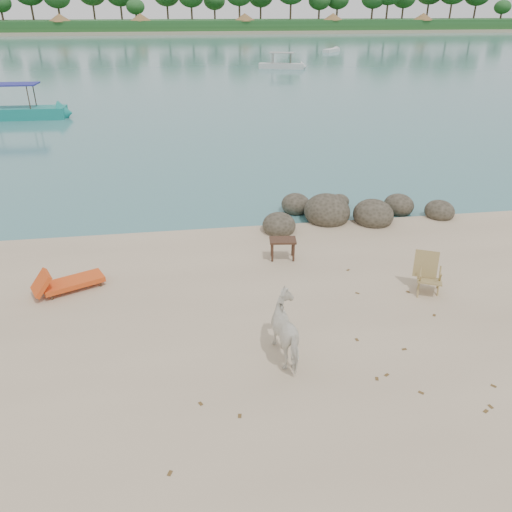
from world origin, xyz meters
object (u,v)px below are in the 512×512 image
at_px(deck_chair, 430,276).
at_px(side_table, 283,250).
at_px(boulders, 347,213).
at_px(lounge_chair, 73,280).
at_px(cow, 290,331).
at_px(boat_near, 9,90).

bearing_deg(deck_chair, side_table, 169.16).
xyz_separation_m(boulders, lounge_chair, (-7.94, -3.38, 0.05)).
bearing_deg(cow, side_table, -108.74).
xyz_separation_m(lounge_chair, boat_near, (-7.26, 22.15, 1.41)).
distance_m(deck_chair, boat_near, 28.35).
relative_size(boulders, lounge_chair, 3.62).
distance_m(boulders, boat_near, 24.19).
bearing_deg(deck_chair, cow, -128.09).
relative_size(boulders, deck_chair, 6.76).
bearing_deg(boat_near, boulders, -49.85).
xyz_separation_m(side_table, lounge_chair, (-5.31, -0.83, -0.02)).
bearing_deg(lounge_chair, side_table, -15.76).
bearing_deg(cow, boulders, -125.67).
xyz_separation_m(side_table, boat_near, (-12.57, 21.32, 1.40)).
relative_size(cow, side_table, 2.01).
height_order(boulders, deck_chair, deck_chair).
height_order(cow, deck_chair, cow).
xyz_separation_m(cow, side_table, (0.69, 4.14, -0.31)).
xyz_separation_m(cow, lounge_chair, (-4.63, 3.31, -0.33)).
relative_size(side_table, lounge_chair, 0.40).
xyz_separation_m(lounge_chair, deck_chair, (8.40, -1.45, 0.21)).
distance_m(boulders, cow, 7.48).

